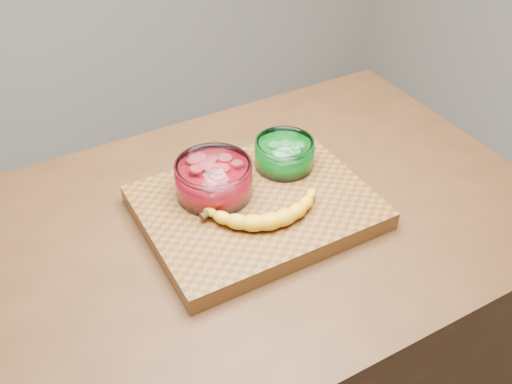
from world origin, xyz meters
TOP-DOWN VIEW (x-y plane):
  - counter at (0.00, 0.00)m, footprint 1.20×0.80m
  - cutting_board at (0.00, 0.00)m, footprint 0.45×0.35m
  - bowl_red at (-0.06, 0.06)m, footprint 0.15×0.15m
  - bowl_green at (0.11, 0.07)m, footprint 0.13×0.13m
  - banana at (-0.00, -0.05)m, footprint 0.26×0.14m

SIDE VIEW (x-z plane):
  - counter at x=0.00m, z-range 0.00..0.90m
  - cutting_board at x=0.00m, z-range 0.90..0.94m
  - banana at x=0.00m, z-range 0.94..0.98m
  - bowl_green at x=0.11m, z-range 0.94..1.00m
  - bowl_red at x=-0.06m, z-range 0.94..1.01m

